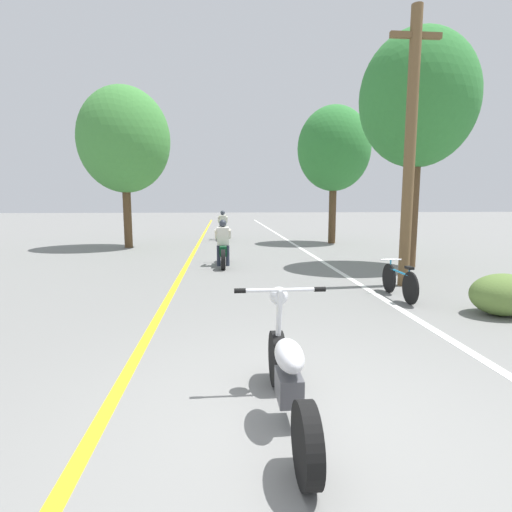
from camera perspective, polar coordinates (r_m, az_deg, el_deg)
ground_plane at (r=3.74m, az=5.95°, el=-22.76°), size 120.00×120.00×0.00m
lane_stripe_center at (r=15.33m, az=-8.77°, el=0.74°), size 0.14×48.00×0.01m
lane_stripe_edge at (r=15.60m, az=6.75°, el=0.90°), size 0.14×48.00×0.01m
utility_pole at (r=9.49m, az=21.14°, el=14.28°), size 1.10×0.24×5.90m
roadside_tree_right_near at (r=12.58m, az=22.18°, el=19.93°), size 3.22×2.90×6.52m
roadside_tree_right_far at (r=18.27m, az=11.09°, el=14.76°), size 3.18×2.86×5.97m
roadside_tree_left at (r=17.09m, az=-18.32°, el=15.41°), size 3.57×3.21×6.31m
roadside_bush at (r=7.84m, az=31.87°, el=-4.70°), size 1.10×0.88×0.70m
motorcycle_foreground at (r=3.59m, az=4.60°, el=-16.66°), size 0.89×2.04×1.07m
motorcycle_rider_lead at (r=11.71m, az=-4.73°, el=1.08°), size 0.50×1.99×1.35m
motorcycle_rider_far at (r=19.49m, az=-4.76°, el=3.89°), size 0.50×2.09×1.42m
bicycle_parked at (r=8.29m, az=19.78°, el=-3.45°), size 0.44×1.56×0.72m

